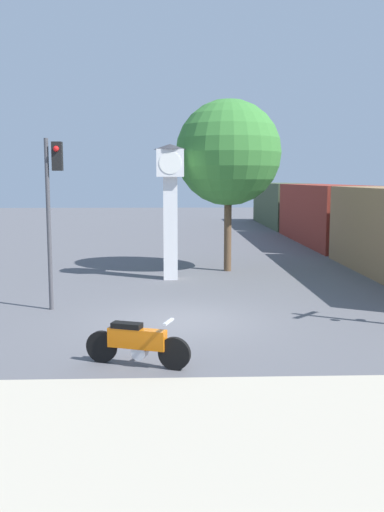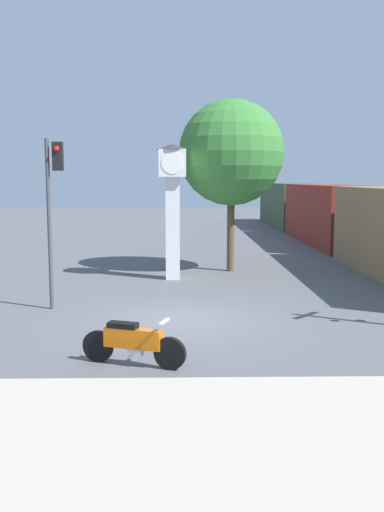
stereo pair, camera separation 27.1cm
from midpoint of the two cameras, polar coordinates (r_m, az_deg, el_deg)
ground_plane at (r=15.27m, az=-1.76°, el=-6.47°), size 120.00×120.00×0.00m
sidewalk_strip at (r=8.03m, az=-1.39°, el=-19.66°), size 36.00×6.00×0.10m
motorcycle at (r=11.63m, az=-6.20°, el=-8.65°), size 2.15×0.88×0.99m
clock_tower at (r=21.18m, az=-2.55°, el=6.53°), size 1.19×1.19×5.01m
freight_train at (r=34.43m, az=12.70°, el=4.14°), size 2.80×37.11×3.40m
traffic_light at (r=16.63m, az=-14.23°, el=6.01°), size 0.50×0.35×4.87m
street_tree at (r=23.14m, az=3.32°, el=10.25°), size 4.21×4.21×6.89m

